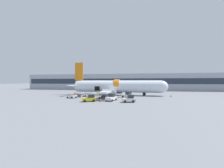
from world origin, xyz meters
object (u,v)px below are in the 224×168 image
Objects in this scene: baggage_tug_spare at (129,99)px; ground_crew_loader_b at (104,93)px; baggage_cart_loading at (88,95)px; suitcase_on_tarmac_spare at (80,96)px; baggage_tug_mid at (127,95)px; suitcase_on_tarmac_upright at (78,96)px; ground_crew_driver at (98,93)px; baggage_cart_queued at (97,96)px; ground_crew_loader_a at (75,94)px; airplane at (116,87)px; baggage_tug_lead at (90,98)px; baggage_cart_empty at (72,96)px; baggage_tug_rear at (111,98)px.

ground_crew_loader_b reaches higher than baggage_tug_spare.
baggage_cart_loading is 5.85× the size of suitcase_on_tarmac_spare.
baggage_tug_mid is 4.70× the size of suitcase_on_tarmac_upright.
baggage_tug_mid is 9.44m from ground_crew_driver.
baggage_tug_spare is at bearing -32.18° from baggage_cart_queued.
suitcase_on_tarmac_spare is (1.79, -0.67, -0.51)m from ground_crew_loader_a.
airplane is 6.83m from ground_crew_driver.
ground_crew_loader_b is (4.38, 1.22, 0.37)m from baggage_cart_loading.
baggage_tug_lead is at bearing -131.72° from baggage_tug_mid.
ground_crew_loader_b is at bearing 23.55° from suitcase_on_tarmac_upright.
baggage_cart_empty is at bearing 143.41° from baggage_tug_lead.
ground_crew_loader_b is 1.04× the size of ground_crew_driver.
baggage_tug_mid is 14.01m from suitcase_on_tarmac_upright.
suitcase_on_tarmac_upright is 0.93m from suitcase_on_tarmac_spare.
ground_crew_driver is (-1.17, 4.54, 0.32)m from baggage_cart_queued.
airplane is at bearing 44.33° from suitcase_on_tarmac_spare.
ground_crew_loader_a is at bearing -143.23° from airplane.
baggage_cart_empty reaches higher than suitcase_on_tarmac_upright.
baggage_tug_rear is 0.85× the size of baggage_cart_queued.
suitcase_on_tarmac_spare is at bearing 154.84° from baggage_tug_rear.
baggage_tug_lead is at bearing -51.88° from suitcase_on_tarmac_spare.
baggage_tug_spare is 1.78× the size of ground_crew_driver.
baggage_tug_rear is 5.23× the size of suitcase_on_tarmac_upright.
baggage_cart_empty is 5.24× the size of suitcase_on_tarmac_upright.
baggage_tug_lead is 1.95× the size of ground_crew_driver.
suitcase_on_tarmac_upright is at bearing -143.93° from ground_crew_driver.
ground_crew_loader_b reaches higher than baggage_tug_mid.
airplane is 7.99× the size of baggage_cart_queued.
baggage_cart_loading reaches higher than baggage_cart_empty.
ground_crew_loader_b is 2.08m from ground_crew_driver.
ground_crew_driver is at bearing 104.44° from baggage_cart_queued.
baggage_cart_loading is 2.79m from suitcase_on_tarmac_spare.
baggage_tug_spare is 4.58× the size of suitcase_on_tarmac_upright.
ground_crew_loader_a is at bearing 95.99° from baggage_cart_empty.
ground_crew_driver reaches higher than suitcase_on_tarmac_spare.
baggage_cart_queued is at bearing -111.43° from airplane.
baggage_cart_empty is 2.38m from suitcase_on_tarmac_upright.
baggage_tug_lead is at bearing -82.53° from ground_crew_driver.
baggage_cart_empty is (-14.70, -3.49, -0.31)m from baggage_tug_mid.
baggage_tug_spare reaches higher than baggage_cart_queued.
baggage_cart_loading reaches higher than suitcase_on_tarmac_upright.
baggage_cart_queued is (-7.99, -2.28, -0.17)m from baggage_tug_mid.
baggage_tug_mid is at bearing 48.28° from baggage_tug_lead.
ground_crew_loader_b is 7.45m from suitcase_on_tarmac_upright.
baggage_cart_queued is at bearing -38.29° from baggage_cart_loading.
baggage_cart_empty is (-6.71, -1.21, -0.14)m from baggage_cart_queued.
baggage_tug_rear reaches higher than suitcase_on_tarmac_spare.
baggage_tug_rear reaches higher than baggage_cart_queued.
baggage_tug_mid is at bearing 7.52° from suitcase_on_tarmac_spare.
ground_crew_loader_b reaches higher than baggage_cart_loading.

